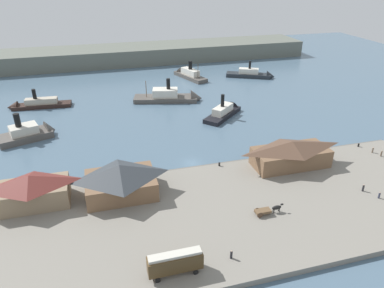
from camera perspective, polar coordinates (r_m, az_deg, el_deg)
ground_plane at (r=90.80m, az=-0.06°, el=-3.11°), size 320.00×320.00×0.00m
quay_promenade at (r=73.06m, az=4.64°, el=-11.01°), size 110.00×36.00×1.20m
seawall_edge at (r=87.56m, az=0.57°, el=-3.95°), size 110.00×0.80×1.00m
ferry_shed_east_terminal at (r=79.28m, az=-24.34°, el=-6.72°), size 14.54×8.14×6.80m
ferry_shed_west_terminal at (r=76.90m, az=-11.40°, el=-5.57°), size 14.79×11.01×7.05m
ferry_shed_customs_shed at (r=89.34m, az=15.59°, el=-1.44°), size 18.66×8.39×6.47m
street_tram at (r=58.77m, az=-2.73°, el=-18.37°), size 8.78×2.38×4.16m
horse_cart at (r=72.73m, az=12.03°, el=-10.30°), size 5.95×1.65×1.87m
pedestrian_walking_east at (r=104.32m, az=27.01°, el=-0.89°), size 0.39×0.39×1.59m
pedestrian_walking_west at (r=86.15m, az=25.78°, el=-6.38°), size 0.42×0.42×1.70m
pedestrian_near_cart at (r=62.56m, az=6.32°, el=-17.24°), size 0.41×0.41×1.67m
pedestrian_at_waters_edge at (r=103.41m, az=28.10°, el=-1.37°), size 0.41×0.41×1.64m
pedestrian_standing_center at (r=85.26m, az=27.84°, el=-7.30°), size 0.38×0.38×1.52m
mooring_post_east at (r=87.34m, az=4.41°, el=-3.25°), size 0.44×0.44×0.90m
mooring_post_center_east at (r=106.26m, az=25.16°, el=-0.15°), size 0.44×0.44×0.90m
ferry_approaching_west at (r=137.97m, az=-23.96°, el=5.82°), size 21.86×6.03×8.19m
ferry_near_quay at (r=164.76m, az=9.92°, el=10.93°), size 21.41×14.03×8.83m
ferry_approaching_east at (r=133.18m, az=-2.84°, el=7.56°), size 26.03×12.40×10.76m
ferry_moored_west at (r=120.51m, az=5.42°, el=5.29°), size 17.17×16.22×9.53m
ferry_moored_east at (r=113.38m, az=-24.36°, el=1.64°), size 17.03×11.37×10.37m
ferry_outer_harbor at (r=162.30m, az=-0.73°, el=11.18°), size 11.84×21.04×9.38m
far_headland at (r=191.52m, az=-9.17°, el=14.05°), size 180.00×24.00×8.00m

